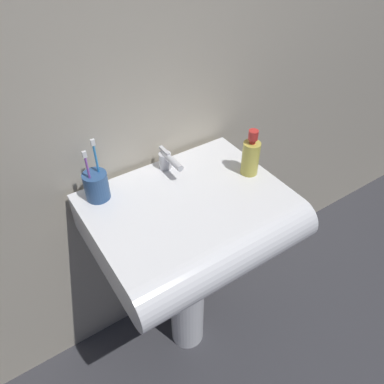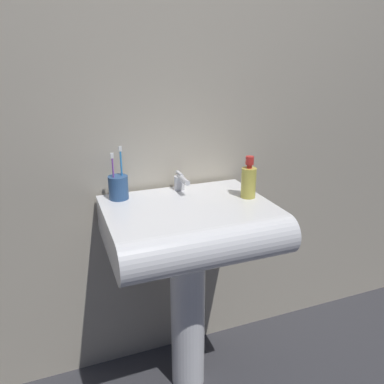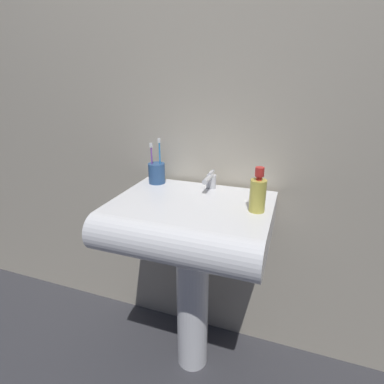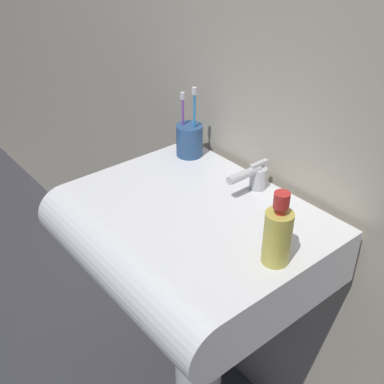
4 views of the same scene
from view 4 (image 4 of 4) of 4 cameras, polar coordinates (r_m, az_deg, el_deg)
The scene contains 6 objects.
wall_back at distance 1.21m, azimuth 11.16°, elevation 16.58°, with size 5.00×0.05×2.40m, color #B7AD99.
sink_pedestal at distance 1.51m, azimuth 0.79°, elevation -17.75°, with size 0.14×0.14×0.71m, color white.
sink_basin at distance 1.19m, azimuth -1.06°, elevation -5.59°, with size 0.62×0.51×0.14m.
faucet at distance 1.23m, azimuth 7.37°, elevation 1.83°, with size 0.04×0.13×0.08m.
toothbrush_cup at distance 1.39m, azimuth -0.31°, elevation 6.23°, with size 0.08×0.08×0.21m.
soap_bottle at distance 0.99m, azimuth 10.11°, elevation -5.02°, with size 0.06×0.06×0.17m.
Camera 4 is at (0.74, -0.64, 1.51)m, focal length 45.00 mm.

